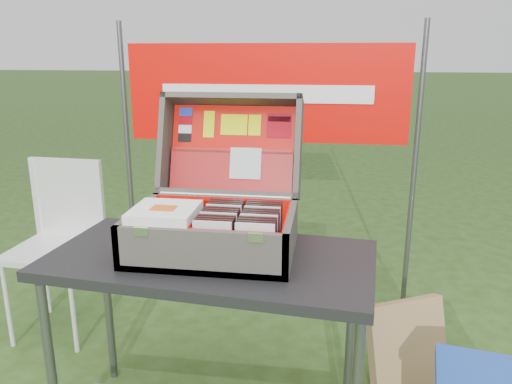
% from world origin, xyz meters
% --- Properties ---
extents(table, '(1.29, 0.74, 0.78)m').
position_xyz_m(table, '(-0.07, -0.02, 0.39)').
color(table, '#232324').
rests_on(table, ground).
extents(table_top, '(1.29, 0.74, 0.04)m').
position_xyz_m(table_top, '(-0.07, -0.02, 0.76)').
color(table_top, '#232324').
rests_on(table_top, ground).
extents(table_leg_fl, '(0.04, 0.04, 0.74)m').
position_xyz_m(table_leg_fl, '(-0.63, -0.27, 0.37)').
color(table_leg_fl, '#59595B').
rests_on(table_leg_fl, ground).
extents(table_leg_bl, '(0.04, 0.04, 0.74)m').
position_xyz_m(table_leg_bl, '(-0.63, 0.23, 0.37)').
color(table_leg_bl, '#59595B').
rests_on(table_leg_bl, ground).
extents(table_leg_br, '(0.04, 0.04, 0.74)m').
position_xyz_m(table_leg_br, '(0.49, 0.23, 0.37)').
color(table_leg_br, '#59595B').
rests_on(table_leg_br, ground).
extents(suitcase, '(0.62, 0.60, 0.56)m').
position_xyz_m(suitcase, '(-0.07, 0.07, 1.05)').
color(suitcase, '#625D52').
rests_on(suitcase, table).
extents(suitcase_base_bottom, '(0.62, 0.44, 0.02)m').
position_xyz_m(suitcase_base_bottom, '(-0.07, 0.01, 0.79)').
color(suitcase_base_bottom, '#625D52').
rests_on(suitcase_base_bottom, table_top).
extents(suitcase_base_wall_front, '(0.62, 0.02, 0.17)m').
position_xyz_m(suitcase_base_wall_front, '(-0.07, -0.20, 0.86)').
color(suitcase_base_wall_front, '#625D52').
rests_on(suitcase_base_wall_front, table_top).
extents(suitcase_base_wall_back, '(0.62, 0.02, 0.17)m').
position_xyz_m(suitcase_base_wall_back, '(-0.07, 0.22, 0.86)').
color(suitcase_base_wall_back, '#625D52').
rests_on(suitcase_base_wall_back, table_top).
extents(suitcase_base_wall_left, '(0.02, 0.44, 0.17)m').
position_xyz_m(suitcase_base_wall_left, '(-0.36, 0.01, 0.86)').
color(suitcase_base_wall_left, '#625D52').
rests_on(suitcase_base_wall_left, table_top).
extents(suitcase_base_wall_right, '(0.02, 0.44, 0.17)m').
position_xyz_m(suitcase_base_wall_right, '(0.23, 0.01, 0.86)').
color(suitcase_base_wall_right, '#625D52').
rests_on(suitcase_base_wall_right, table_top).
extents(suitcase_liner_floor, '(0.57, 0.40, 0.01)m').
position_xyz_m(suitcase_liner_floor, '(-0.07, 0.01, 0.80)').
color(suitcase_liner_floor, red).
rests_on(suitcase_liner_floor, suitcase_base_bottom).
extents(suitcase_latch_left, '(0.05, 0.01, 0.03)m').
position_xyz_m(suitcase_latch_left, '(-0.27, -0.22, 0.93)').
color(suitcase_latch_left, silver).
rests_on(suitcase_latch_left, suitcase_base_wall_front).
extents(suitcase_latch_right, '(0.05, 0.01, 0.03)m').
position_xyz_m(suitcase_latch_right, '(0.13, -0.22, 0.93)').
color(suitcase_latch_right, silver).
rests_on(suitcase_latch_right, suitcase_base_wall_front).
extents(suitcase_hinge, '(0.56, 0.02, 0.02)m').
position_xyz_m(suitcase_hinge, '(-0.07, 0.23, 0.94)').
color(suitcase_hinge, silver).
rests_on(suitcase_hinge, suitcase_base_wall_back).
extents(suitcase_lid_back, '(0.62, 0.17, 0.43)m').
position_xyz_m(suitcase_lid_back, '(-0.07, 0.45, 1.10)').
color(suitcase_lid_back, '#625D52').
rests_on(suitcase_lid_back, suitcase_base_wall_back).
extents(suitcase_lid_rim_far, '(0.62, 0.17, 0.08)m').
position_xyz_m(suitcase_lid_rim_far, '(-0.07, 0.45, 1.32)').
color(suitcase_lid_rim_far, '#625D52').
rests_on(suitcase_lid_rim_far, suitcase_lid_back).
extents(suitcase_lid_rim_near, '(0.62, 0.17, 0.08)m').
position_xyz_m(suitcase_lid_rim_near, '(-0.07, 0.31, 0.93)').
color(suitcase_lid_rim_near, '#625D52').
rests_on(suitcase_lid_rim_near, suitcase_lid_back).
extents(suitcase_lid_rim_left, '(0.02, 0.30, 0.47)m').
position_xyz_m(suitcase_lid_rim_left, '(-0.36, 0.38, 1.12)').
color(suitcase_lid_rim_left, '#625D52').
rests_on(suitcase_lid_rim_left, suitcase_lid_back).
extents(suitcase_lid_rim_right, '(0.02, 0.30, 0.47)m').
position_xyz_m(suitcase_lid_rim_right, '(0.23, 0.38, 1.12)').
color(suitcase_lid_rim_right, '#625D52').
rests_on(suitcase_lid_rim_right, suitcase_lid_back).
extents(suitcase_lid_liner, '(0.57, 0.13, 0.37)m').
position_xyz_m(suitcase_lid_liner, '(-0.07, 0.43, 1.11)').
color(suitcase_lid_liner, red).
rests_on(suitcase_lid_liner, suitcase_lid_back).
extents(suitcase_liner_wall_front, '(0.57, 0.01, 0.14)m').
position_xyz_m(suitcase_liner_wall_front, '(-0.07, -0.19, 0.87)').
color(suitcase_liner_wall_front, red).
rests_on(suitcase_liner_wall_front, suitcase_base_bottom).
extents(suitcase_liner_wall_back, '(0.57, 0.01, 0.14)m').
position_xyz_m(suitcase_liner_wall_back, '(-0.07, 0.20, 0.87)').
color(suitcase_liner_wall_back, red).
rests_on(suitcase_liner_wall_back, suitcase_base_bottom).
extents(suitcase_liner_wall_left, '(0.01, 0.40, 0.14)m').
position_xyz_m(suitcase_liner_wall_left, '(-0.35, 0.01, 0.87)').
color(suitcase_liner_wall_left, red).
rests_on(suitcase_liner_wall_left, suitcase_base_bottom).
extents(suitcase_liner_wall_right, '(0.01, 0.40, 0.14)m').
position_xyz_m(suitcase_liner_wall_right, '(0.22, 0.01, 0.87)').
color(suitcase_liner_wall_right, red).
rests_on(suitcase_liner_wall_right, suitcase_base_bottom).
extents(suitcase_lid_pocket, '(0.55, 0.09, 0.18)m').
position_xyz_m(suitcase_lid_pocket, '(-0.07, 0.38, 1.01)').
color(suitcase_lid_pocket, maroon).
rests_on(suitcase_lid_pocket, suitcase_lid_liner).
extents(suitcase_pocket_edge, '(0.54, 0.03, 0.03)m').
position_xyz_m(suitcase_pocket_edge, '(-0.07, 0.40, 1.10)').
color(suitcase_pocket_edge, maroon).
rests_on(suitcase_pocket_edge, suitcase_lid_pocket).
extents(suitcase_pocket_cd, '(0.14, 0.06, 0.13)m').
position_xyz_m(suitcase_pocket_cd, '(0.00, 0.37, 1.05)').
color(suitcase_pocket_cd, silver).
rests_on(suitcase_pocket_cd, suitcase_lid_pocket).
extents(lid_sticker_cc_a, '(0.06, 0.02, 0.04)m').
position_xyz_m(lid_sticker_cc_a, '(-0.29, 0.48, 1.26)').
color(lid_sticker_cc_a, '#1933B2').
rests_on(lid_sticker_cc_a, suitcase_lid_liner).
extents(lid_sticker_cc_b, '(0.06, 0.02, 0.04)m').
position_xyz_m(lid_sticker_cc_b, '(-0.29, 0.47, 1.22)').
color(lid_sticker_cc_b, '#9D000B').
rests_on(lid_sticker_cc_b, suitcase_lid_liner).
extents(lid_sticker_cc_c, '(0.06, 0.02, 0.04)m').
position_xyz_m(lid_sticker_cc_c, '(-0.29, 0.45, 1.19)').
color(lid_sticker_cc_c, white).
rests_on(lid_sticker_cc_c, suitcase_lid_liner).
extents(lid_sticker_cc_d, '(0.06, 0.02, 0.04)m').
position_xyz_m(lid_sticker_cc_d, '(-0.29, 0.44, 1.15)').
color(lid_sticker_cc_d, black).
rests_on(lid_sticker_cc_d, suitcase_lid_liner).
extents(lid_card_neon_tall, '(0.05, 0.04, 0.12)m').
position_xyz_m(lid_card_neon_tall, '(-0.18, 0.46, 1.21)').
color(lid_card_neon_tall, '#DAE703').
rests_on(lid_card_neon_tall, suitcase_lid_liner).
extents(lid_card_neon_main, '(0.12, 0.03, 0.09)m').
position_xyz_m(lid_card_neon_main, '(-0.07, 0.46, 1.21)').
color(lid_card_neon_main, '#DAE703').
rests_on(lid_card_neon_main, suitcase_lid_liner).
extents(lid_card_neon_small, '(0.06, 0.03, 0.09)m').
position_xyz_m(lid_card_neon_small, '(0.03, 0.46, 1.21)').
color(lid_card_neon_small, '#DAE703').
rests_on(lid_card_neon_small, suitcase_lid_liner).
extents(lid_sticker_band, '(0.11, 0.04, 0.11)m').
position_xyz_m(lid_sticker_band, '(0.14, 0.46, 1.21)').
color(lid_sticker_band, '#9D000B').
rests_on(lid_sticker_band, suitcase_lid_liner).
extents(lid_sticker_band_bar, '(0.10, 0.01, 0.02)m').
position_xyz_m(lid_sticker_band_bar, '(0.14, 0.47, 1.24)').
color(lid_sticker_band_bar, black).
rests_on(lid_sticker_band_bar, suitcase_lid_liner).
extents(cd_left_0, '(0.14, 0.01, 0.16)m').
position_xyz_m(cd_left_0, '(-0.03, -0.17, 0.88)').
color(cd_left_0, silver).
rests_on(cd_left_0, suitcase_liner_floor).
extents(cd_left_1, '(0.14, 0.01, 0.16)m').
position_xyz_m(cd_left_1, '(-0.03, -0.14, 0.88)').
color(cd_left_1, black).
rests_on(cd_left_1, suitcase_liner_floor).
extents(cd_left_2, '(0.14, 0.01, 0.16)m').
position_xyz_m(cd_left_2, '(-0.03, -0.12, 0.88)').
color(cd_left_2, black).
rests_on(cd_left_2, suitcase_liner_floor).
extents(cd_left_3, '(0.14, 0.01, 0.16)m').
position_xyz_m(cd_left_3, '(-0.03, -0.09, 0.88)').
color(cd_left_3, black).
rests_on(cd_left_3, suitcase_liner_floor).
extents(cd_left_4, '(0.14, 0.01, 0.16)m').
position_xyz_m(cd_left_4, '(-0.03, -0.07, 0.88)').
color(cd_left_4, silver).
rests_on(cd_left_4, suitcase_liner_floor).
extents(cd_left_5, '(0.14, 0.01, 0.16)m').
position_xyz_m(cd_left_5, '(-0.03, -0.04, 0.88)').
color(cd_left_5, black).
rests_on(cd_left_5, suitcase_liner_floor).
extents(cd_left_6, '(0.14, 0.01, 0.16)m').
position_xyz_m(cd_left_6, '(-0.03, -0.02, 0.88)').
color(cd_left_6, black).
rests_on(cd_left_6, suitcase_liner_floor).
extents(cd_left_7, '(0.14, 0.01, 0.16)m').
position_xyz_m(cd_left_7, '(-0.03, 0.00, 0.88)').
color(cd_left_7, black).
rests_on(cd_left_7, suitcase_liner_floor).
extents(cd_left_8, '(0.14, 0.01, 0.16)m').
position_xyz_m(cd_left_8, '(-0.03, 0.03, 0.88)').
color(cd_left_8, silver).
rests_on(cd_left_8, suitcase_liner_floor).
extents(cd_left_9, '(0.14, 0.01, 0.16)m').
position_xyz_m(cd_left_9, '(-0.03, 0.05, 0.88)').
color(cd_left_9, black).
rests_on(cd_left_9, suitcase_liner_floor).
extents(cd_left_10, '(0.14, 0.01, 0.16)m').
position_xyz_m(cd_left_10, '(-0.03, 0.08, 0.88)').
color(cd_left_10, black).
rests_on(cd_left_10, suitcase_liner_floor).
extents(cd_left_11, '(0.14, 0.01, 0.16)m').
position_xyz_m(cd_left_11, '(-0.03, 0.10, 0.88)').
color(cd_left_11, black).
rests_on(cd_left_11, suitcase_liner_floor).
extents(cd_right_0, '(0.14, 0.01, 0.16)m').
position_xyz_m(cd_right_0, '(0.12, -0.17, 0.88)').
color(cd_right_0, silver).
rests_on(cd_right_0, suitcase_liner_floor).
extents(cd_right_1, '(0.14, 0.01, 0.16)m').
position_xyz_m(cd_right_1, '(0.12, -0.14, 0.88)').
color(cd_right_1, black).
rests_on(cd_right_1, suitcase_liner_floor).
extents(cd_right_2, '(0.14, 0.01, 0.16)m').
position_xyz_m(cd_right_2, '(0.12, -0.12, 0.88)').
color(cd_right_2, black).
rests_on(cd_right_2, suitcase_liner_floor).
extents(cd_right_3, '(0.14, 0.01, 0.16)m').
position_xyz_m(cd_right_3, '(0.12, -0.09, 0.88)').
color(cd_right_3, black).
rests_on(cd_right_3, suitcase_liner_floor).
extents(cd_right_4, '(0.14, 0.01, 0.16)m').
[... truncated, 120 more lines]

